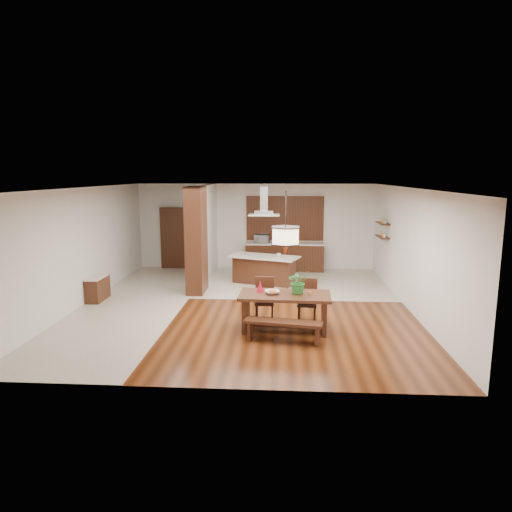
# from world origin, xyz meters

# --- Properties ---
(room_shell) EXTENTS (9.00, 9.04, 2.92)m
(room_shell) POSITION_xyz_m (0.00, 0.00, 2.06)
(room_shell) COLOR #3D1C0B
(room_shell) RESTS_ON ground
(tile_hallway) EXTENTS (2.50, 9.00, 0.01)m
(tile_hallway) POSITION_xyz_m (-2.75, 0.00, 0.01)
(tile_hallway) COLOR beige
(tile_hallway) RESTS_ON ground
(tile_kitchen) EXTENTS (5.50, 4.00, 0.01)m
(tile_kitchen) POSITION_xyz_m (1.25, 2.50, 0.01)
(tile_kitchen) COLOR beige
(tile_kitchen) RESTS_ON ground
(soffit_band) EXTENTS (8.00, 9.00, 0.02)m
(soffit_band) POSITION_xyz_m (0.00, 0.00, 2.88)
(soffit_band) COLOR #432410
(soffit_band) RESTS_ON room_shell
(partition_pier) EXTENTS (0.45, 1.00, 2.90)m
(partition_pier) POSITION_xyz_m (-1.40, 1.20, 1.45)
(partition_pier) COLOR black
(partition_pier) RESTS_ON ground
(partition_stub) EXTENTS (0.18, 2.40, 2.90)m
(partition_stub) POSITION_xyz_m (-1.40, 3.30, 1.45)
(partition_stub) COLOR silver
(partition_stub) RESTS_ON ground
(hallway_console) EXTENTS (0.37, 0.88, 0.63)m
(hallway_console) POSITION_xyz_m (-3.81, 0.20, 0.32)
(hallway_console) COLOR black
(hallway_console) RESTS_ON ground
(hallway_doorway) EXTENTS (1.10, 0.20, 2.10)m
(hallway_doorway) POSITION_xyz_m (-2.70, 4.40, 1.05)
(hallway_doorway) COLOR black
(hallway_doorway) RESTS_ON ground
(rear_counter) EXTENTS (2.60, 0.62, 0.95)m
(rear_counter) POSITION_xyz_m (1.00, 4.20, 0.48)
(rear_counter) COLOR black
(rear_counter) RESTS_ON ground
(kitchen_window) EXTENTS (2.60, 0.08, 1.50)m
(kitchen_window) POSITION_xyz_m (1.00, 4.46, 1.75)
(kitchen_window) COLOR #9A552E
(kitchen_window) RESTS_ON room_shell
(shelf_lower) EXTENTS (0.26, 0.90, 0.04)m
(shelf_lower) POSITION_xyz_m (3.87, 2.60, 1.40)
(shelf_lower) COLOR black
(shelf_lower) RESTS_ON room_shell
(shelf_upper) EXTENTS (0.26, 0.90, 0.04)m
(shelf_upper) POSITION_xyz_m (3.87, 2.60, 1.80)
(shelf_upper) COLOR black
(shelf_upper) RESTS_ON room_shell
(dining_table) EXTENTS (1.91, 1.02, 0.78)m
(dining_table) POSITION_xyz_m (1.01, -1.79, 0.57)
(dining_table) COLOR black
(dining_table) RESTS_ON ground
(dining_bench) EXTENTS (1.55, 0.59, 0.42)m
(dining_bench) POSITION_xyz_m (0.98, -2.46, 0.21)
(dining_bench) COLOR black
(dining_bench) RESTS_ON ground
(dining_chair_left) EXTENTS (0.43, 0.43, 0.96)m
(dining_chair_left) POSITION_xyz_m (0.56, -1.19, 0.48)
(dining_chair_left) COLOR black
(dining_chair_left) RESTS_ON ground
(dining_chair_right) EXTENTS (0.46, 0.46, 0.95)m
(dining_chair_right) POSITION_xyz_m (1.50, -1.23, 0.48)
(dining_chair_right) COLOR black
(dining_chair_right) RESTS_ON ground
(pendant_lantern) EXTENTS (0.64, 0.64, 1.31)m
(pendant_lantern) POSITION_xyz_m (1.01, -1.79, 2.25)
(pendant_lantern) COLOR #FDE7C2
(pendant_lantern) RESTS_ON room_shell
(foliage_plant) EXTENTS (0.53, 0.49, 0.51)m
(foliage_plant) POSITION_xyz_m (1.29, -1.72, 1.04)
(foliage_plant) COLOR #28782D
(foliage_plant) RESTS_ON dining_table
(fruit_bowl) EXTENTS (0.35, 0.35, 0.07)m
(fruit_bowl) POSITION_xyz_m (0.75, -1.79, 0.82)
(fruit_bowl) COLOR beige
(fruit_bowl) RESTS_ON dining_table
(napkin_cone) EXTENTS (0.18, 0.18, 0.24)m
(napkin_cone) POSITION_xyz_m (0.49, -1.64, 0.90)
(napkin_cone) COLOR #AC0C23
(napkin_cone) RESTS_ON dining_table
(gold_ornament) EXTENTS (0.08, 0.08, 0.09)m
(gold_ornament) POSITION_xyz_m (1.52, -1.92, 0.83)
(gold_ornament) COLOR gold
(gold_ornament) RESTS_ON dining_table
(kitchen_island) EXTENTS (2.21, 1.52, 0.84)m
(kitchen_island) POSITION_xyz_m (0.39, 2.33, 0.43)
(kitchen_island) COLOR black
(kitchen_island) RESTS_ON ground
(range_hood) EXTENTS (0.90, 0.55, 0.87)m
(range_hood) POSITION_xyz_m (0.39, 2.33, 2.46)
(range_hood) COLOR silver
(range_hood) RESTS_ON room_shell
(island_cup) EXTENTS (0.14, 0.14, 0.10)m
(island_cup) POSITION_xyz_m (0.82, 2.22, 0.89)
(island_cup) COLOR white
(island_cup) RESTS_ON kitchen_island
(microwave) EXTENTS (0.54, 0.40, 0.28)m
(microwave) POSITION_xyz_m (0.24, 4.23, 1.09)
(microwave) COLOR #B8BBC0
(microwave) RESTS_ON rear_counter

